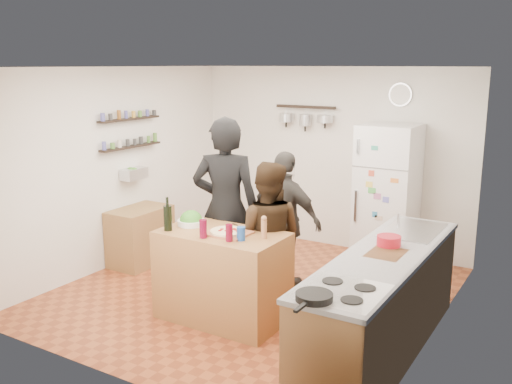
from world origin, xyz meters
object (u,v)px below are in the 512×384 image
Objects in this scene: salad_bowl at (191,222)px; salt_canister at (241,234)px; counter_run at (382,305)px; wall_clock at (400,95)px; skillet at (314,297)px; wine_bottle at (168,218)px; fridge at (387,195)px; pepper_mill at (264,229)px; side_table at (140,236)px; prep_island at (223,276)px; person_left at (226,209)px; red_bowl at (389,241)px; person_back at (285,221)px; person_center at (267,237)px.

salt_canister is (0.72, -0.17, 0.04)m from salad_bowl.
counter_run is 8.77× the size of wall_clock.
skillet reaches higher than salad_bowl.
salad_bowl is 0.93× the size of wall_clock.
fridge is at bearing 63.27° from wine_bottle.
pepper_mill reaches higher than salt_canister.
wall_clock reaches higher than counter_run.
side_table is (-3.34, 1.85, -0.58)m from skillet.
side_table is (-1.84, 0.81, -0.09)m from prep_island.
person_left reaches higher than red_bowl.
counter_run is at bearing 153.67° from person_back.
skillet is 0.88× the size of wall_clock.
fridge is (-0.70, 2.04, -0.07)m from red_bowl.
person_left reaches higher than pepper_mill.
pepper_mill is 1.16m from red_bowl.
salad_bowl is 2.73m from fridge.
salt_canister is at bearing 75.09° from person_center.
fridge is at bearing 80.57° from pepper_mill.
salad_bowl is 0.48m from person_left.
person_left is at bearing 176.96° from red_bowl.
person_center is at bearing 147.54° from person_left.
skillet reaches higher than counter_run.
skillet is 4.07m from wall_clock.
person_back is 2.50m from skillet.
salad_bowl is 0.30m from wine_bottle.
pepper_mill is 0.22× the size of side_table.
salad_bowl is at bearing -176.83° from counter_run.
pepper_mill is at bearing 124.68° from person_left.
wine_bottle is 0.94× the size of skillet.
skillet is (2.00, -0.82, -0.09)m from wine_bottle.
salt_canister is 0.58m from person_center.
prep_island is 2.01m from side_table.
wall_clock is (0.55, 2.91, 1.17)m from salt_canister.
fridge is (-0.75, 2.30, 0.45)m from counter_run.
wine_bottle is 1.15× the size of red_bowl.
person_left reaches higher than counter_run.
person_left is 7.52× the size of skillet.
salt_canister is at bearing 142.43° from skillet.
person_center is at bearing 130.05° from skillet.
salad_bowl is at bearing 166.72° from salt_canister.
person_center reaches higher than counter_run.
pepper_mill is 0.11× the size of person_back.
person_left is 0.72m from person_back.
person_back is 1.99× the size of side_table.
counter_run is (2.10, 0.38, -0.59)m from wine_bottle.
salt_canister reaches higher than counter_run.
person_back is at bearing 155.95° from red_bowl.
counter_run is at bearing 150.10° from person_center.
person_center is at bearing 168.78° from counter_run.
person_left is at bearing -116.89° from wall_clock.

